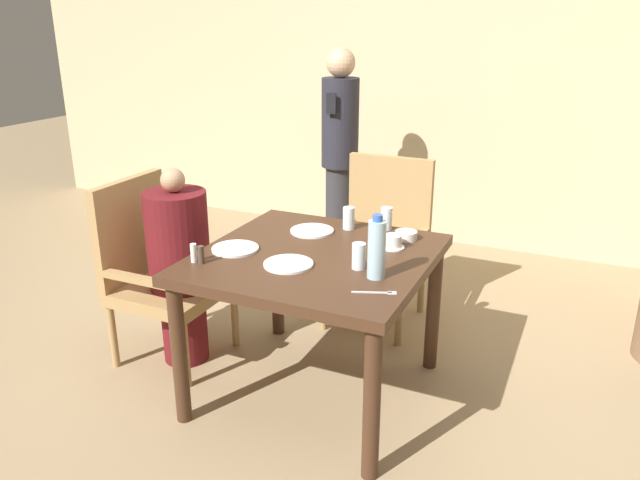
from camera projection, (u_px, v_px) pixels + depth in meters
ground_plane at (316, 390)px, 3.12m from camera, size 16.00×16.00×0.00m
wall_back at (451, 66)px, 4.75m from camera, size 8.00×0.06×2.80m
dining_table at (315, 273)px, 2.90m from camera, size 1.03×1.05×0.74m
chair_left_side at (157, 268)px, 3.31m from camera, size 0.53×0.53×0.97m
diner_in_left_chair at (180, 265)px, 3.24m from camera, size 0.32×0.32×1.06m
chair_far_side at (381, 238)px, 3.75m from camera, size 0.53×0.53×0.97m
standing_host at (340, 152)px, 4.49m from camera, size 0.27×0.30×1.56m
plate_main_left at (312, 231)px, 3.16m from camera, size 0.22×0.22×0.01m
plate_main_right at (288, 264)px, 2.74m from camera, size 0.22×0.22×0.01m
plate_dessert_center at (235, 249)px, 2.92m from camera, size 0.22×0.22×0.01m
teacup_with_saucer at (393, 242)px, 2.93m from camera, size 0.11×0.11×0.06m
bowl_small at (406, 235)px, 3.05m from camera, size 0.11×0.11×0.04m
water_bottle at (377, 249)px, 2.57m from camera, size 0.08×0.08×0.28m
glass_tall_near at (349, 218)px, 3.18m from camera, size 0.06×0.06×0.12m
glass_tall_mid at (386, 218)px, 3.18m from camera, size 0.06×0.06×0.12m
glass_tall_far at (359, 256)px, 2.69m from camera, size 0.06×0.06×0.12m
salt_shaker at (194, 253)px, 2.76m from camera, size 0.03×0.03×0.09m
pepper_shaker at (201, 255)px, 2.75m from camera, size 0.03×0.03×0.08m
fork_beside_plate at (379, 293)px, 2.46m from camera, size 0.17×0.08×0.00m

